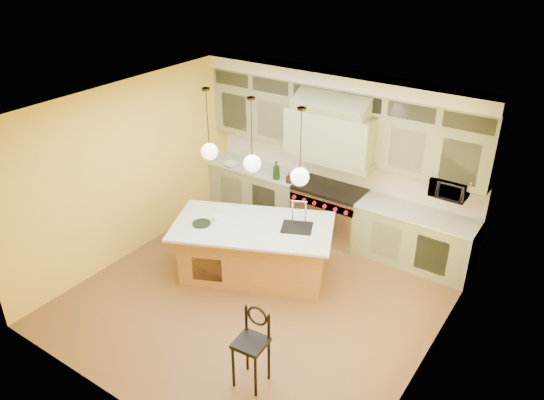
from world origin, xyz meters
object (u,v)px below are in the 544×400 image
Objects in this scene: range at (329,211)px; kitchen_island at (254,249)px; microwave at (450,188)px; counter_stool at (252,344)px.

kitchen_island is (-0.39, -1.69, -0.01)m from range.
microwave reaches higher than range.
counter_stool is at bearing -75.67° from range.
counter_stool is at bearing -78.92° from kitchen_island.
range is 2.21× the size of microwave.
counter_stool reaches higher than range.
range is 1.74m from kitchen_island.
microwave is (1.95, 0.11, 0.96)m from range.
range is 2.18m from microwave.
range is at bearing -176.88° from microwave.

